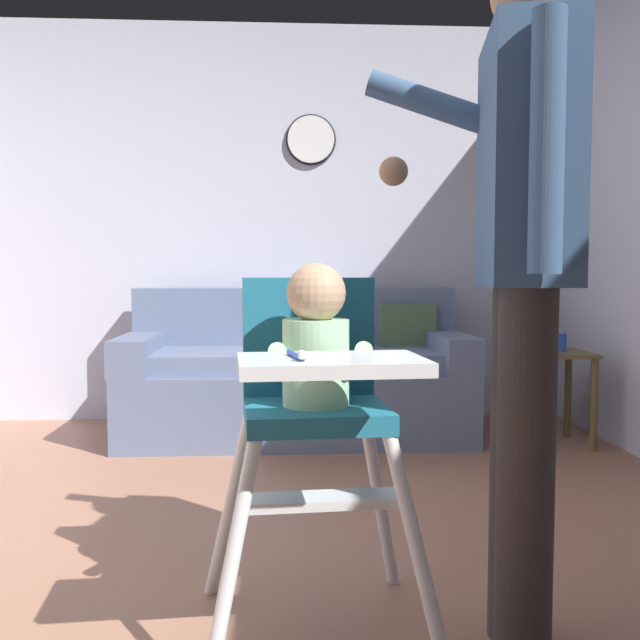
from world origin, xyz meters
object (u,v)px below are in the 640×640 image
object	(u,v)px
side_table	(551,377)
couch	(297,379)
wall_clock	(311,140)
sippy_cup	(560,342)
adult_standing	(523,264)
high_chair	(315,379)

from	to	relation	value
side_table	couch	bearing A→B (deg)	166.84
side_table	wall_clock	distance (m)	2.09
sippy_cup	wall_clock	size ratio (longest dim) A/B	0.31
couch	sippy_cup	bearing A→B (deg)	77.25
adult_standing	couch	bearing A→B (deg)	-68.43
couch	wall_clock	xyz separation A→B (m)	(0.10, 0.48, 1.48)
couch	side_table	xyz separation A→B (m)	(1.40, -0.33, 0.05)
side_table	wall_clock	size ratio (longest dim) A/B	1.60
couch	adult_standing	bearing A→B (deg)	11.68
adult_standing	sippy_cup	distance (m)	2.32
side_table	wall_clock	world-z (taller)	wall_clock
couch	adult_standing	world-z (taller)	adult_standing
adult_standing	wall_clock	size ratio (longest dim) A/B	5.29
adult_standing	side_table	world-z (taller)	adult_standing
adult_standing	sippy_cup	world-z (taller)	adult_standing
couch	sippy_cup	world-z (taller)	couch
sippy_cup	adult_standing	bearing A→B (deg)	-114.46
high_chair	adult_standing	distance (m)	0.59
couch	high_chair	xyz separation A→B (m)	(-0.01, -2.32, 0.35)
high_chair	adult_standing	xyz separation A→B (m)	(0.51, -0.09, 0.29)
side_table	sippy_cup	world-z (taller)	sippy_cup
adult_standing	sippy_cup	xyz separation A→B (m)	(0.95, 2.08, -0.41)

